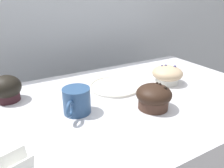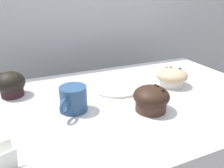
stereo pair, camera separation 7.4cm
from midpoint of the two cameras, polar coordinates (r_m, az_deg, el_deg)
name	(u,v)px [view 2 (the right image)]	position (r m, az deg, el deg)	size (l,w,h in m)	color
wall_back	(81,62)	(1.28, -6.53, 5.75)	(3.20, 0.10, 1.80)	#B2B7BC
muffin_front_center	(11,84)	(0.80, -22.57, -0.16)	(0.09, 0.09, 0.09)	#34191E
muffin_back_left	(172,77)	(0.87, 17.72, 1.76)	(0.12, 0.12, 0.07)	silver
muffin_back_right	(151,99)	(0.67, 13.34, -3.81)	(0.11, 0.11, 0.08)	#442C22
coffee_cup	(73,98)	(0.65, -6.94, -3.84)	(0.10, 0.11, 0.08)	navy
serving_plate	(117,86)	(0.82, 3.99, -0.67)	(0.19, 0.19, 0.01)	beige
price_card	(2,161)	(0.48, -22.67, -18.12)	(0.06, 0.05, 0.06)	white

